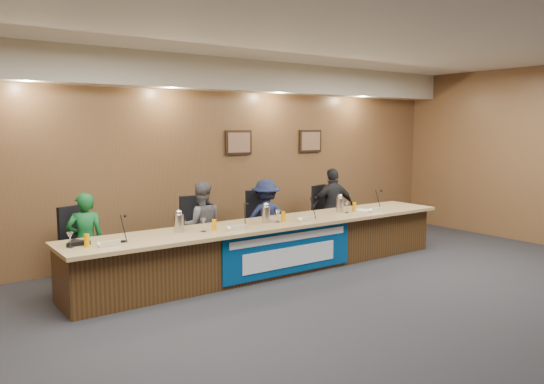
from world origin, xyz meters
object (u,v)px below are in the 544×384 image
at_px(dais_body, 273,248).
at_px(carafe_mid, 266,215).
at_px(panelist_a, 86,241).
at_px(speakerphone, 77,243).
at_px(office_chair_c, 262,228).
at_px(office_chair_d, 329,219).
at_px(panelist_d, 333,208).
at_px(banner, 290,251).
at_px(panelist_b, 201,226).
at_px(panelist_c, 266,219).
at_px(office_chair_b, 198,236).
at_px(carafe_left, 179,223).
at_px(office_chair_a, 84,252).
at_px(carafe_right, 340,205).

xyz_separation_m(dais_body, carafe_mid, (-0.17, -0.06, 0.52)).
xyz_separation_m(panelist_a, speakerphone, (-0.29, -0.67, 0.13)).
relative_size(office_chair_c, carafe_mid, 2.07).
bearing_deg(office_chair_d, panelist_d, -108.00).
height_order(dais_body, panelist_d, panelist_d).
distance_m(banner, panelist_b, 1.41).
distance_m(banner, office_chair_d, 2.20).
bearing_deg(speakerphone, panelist_c, 11.90).
distance_m(office_chair_b, speakerphone, 2.15).
relative_size(panelist_a, carafe_left, 5.49).
xyz_separation_m(panelist_a, office_chair_c, (2.87, 0.10, -0.16)).
bearing_deg(panelist_b, office_chair_b, -72.53).
xyz_separation_m(banner, speakerphone, (-2.78, 0.46, 0.40)).
bearing_deg(carafe_left, office_chair_a, 142.73).
bearing_deg(panelist_b, office_chair_a, 14.09).
distance_m(office_chair_b, carafe_left, 1.10).
height_order(office_chair_a, carafe_mid, carafe_mid).
bearing_deg(office_chair_d, carafe_right, -139.31).
bearing_deg(panelist_c, office_chair_a, 17.06).
height_order(office_chair_d, carafe_left, carafe_left).
distance_m(panelist_a, office_chair_d, 4.32).
height_order(panelist_d, office_chair_d, panelist_d).
bearing_deg(office_chair_c, panelist_c, -75.23).
height_order(office_chair_b, carafe_right, carafe_right).
xyz_separation_m(office_chair_b, carafe_left, (-0.68, -0.77, 0.39)).
distance_m(office_chair_b, office_chair_d, 2.63).
bearing_deg(carafe_mid, office_chair_a, 159.47).
distance_m(dais_body, carafe_mid, 0.55).
relative_size(dais_body, speakerphone, 18.75).
bearing_deg(office_chair_a, panelist_d, -21.14).
distance_m(banner, carafe_right, 1.50).
xyz_separation_m(panelist_b, carafe_left, (-0.68, -0.67, 0.21)).
xyz_separation_m(dais_body, office_chair_c, (0.37, 0.81, 0.13)).
bearing_deg(panelist_a, dais_body, 176.10).
bearing_deg(panelist_c, panelist_a, 19.06).
bearing_deg(carafe_left, panelist_d, 11.43).
bearing_deg(carafe_right, office_chair_d, 58.69).
distance_m(carafe_left, carafe_right, 2.83).
height_order(panelist_d, office_chair_a, panelist_d).
relative_size(dais_body, carafe_right, 26.31).
bearing_deg(office_chair_d, office_chair_b, 162.00).
distance_m(banner, carafe_mid, 0.63).
height_order(panelist_a, carafe_right, panelist_a).
bearing_deg(carafe_right, panelist_c, 145.23).
distance_m(dais_body, carafe_left, 1.57).
bearing_deg(carafe_right, carafe_mid, -176.56).
height_order(office_chair_b, office_chair_c, same).
height_order(office_chair_d, carafe_right, carafe_right).
xyz_separation_m(panelist_d, speakerphone, (-4.61, -0.67, 0.08)).
xyz_separation_m(office_chair_a, speakerphone, (-0.29, -0.77, 0.30)).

